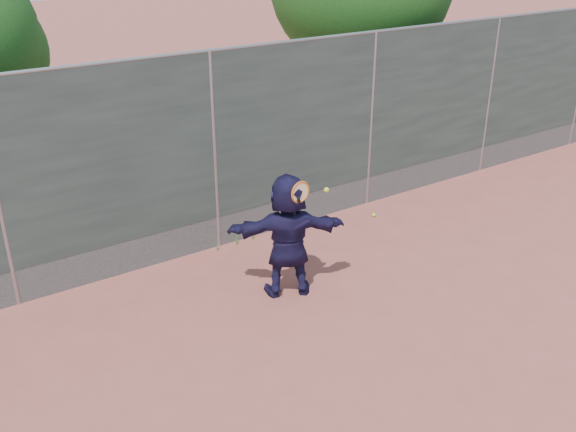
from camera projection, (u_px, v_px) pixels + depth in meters
ground at (364, 361)px, 7.37m from camera, size 80.00×80.00×0.00m
player at (288, 236)px, 8.41m from camera, size 1.65×1.11×1.70m
ball_ground at (374, 215)px, 10.97m from camera, size 0.07×0.07×0.07m
fence at (214, 149)px, 9.35m from camera, size 20.00×0.06×3.03m
swing_action at (303, 193)px, 8.03m from camera, size 0.53×0.20×0.51m
weed_clump at (239, 236)px, 10.02m from camera, size 0.68×0.07×0.30m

